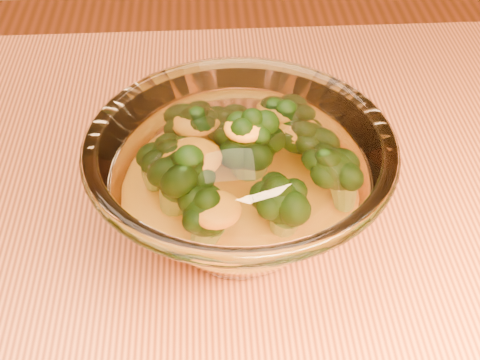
% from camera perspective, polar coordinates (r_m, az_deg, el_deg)
% --- Properties ---
extents(table, '(1.20, 0.80, 0.75)m').
position_cam_1_polar(table, '(0.61, -2.46, -14.71)').
color(table, '#D4733F').
rests_on(table, ground).
extents(glass_bowl, '(0.24, 0.24, 0.11)m').
position_cam_1_polar(glass_bowl, '(0.53, 0.00, -0.42)').
color(glass_bowl, white).
rests_on(glass_bowl, table).
extents(cheese_sauce, '(0.13, 0.13, 0.04)m').
position_cam_1_polar(cheese_sauce, '(0.54, 0.00, -2.15)').
color(cheese_sauce, orange).
rests_on(cheese_sauce, glass_bowl).
extents(broccoli_heap, '(0.17, 0.15, 0.08)m').
position_cam_1_polar(broccoli_heap, '(0.52, 0.17, 1.42)').
color(broccoli_heap, black).
rests_on(broccoli_heap, cheese_sauce).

